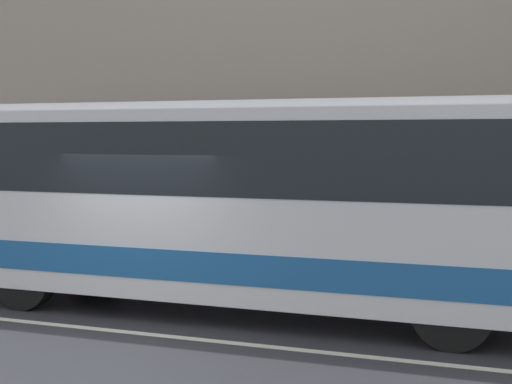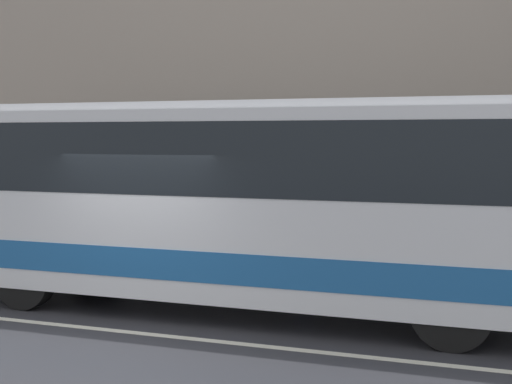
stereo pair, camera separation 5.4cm
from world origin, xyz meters
TOP-DOWN VIEW (x-y plane):
  - ground_plane at (0.00, 0.00)m, footprint 60.00×60.00m
  - sidewalk at (0.00, 5.37)m, footprint 60.00×2.74m
  - building_facade at (0.00, 6.88)m, footprint 60.00×0.35m
  - lane_stripe at (0.00, 0.00)m, footprint 54.00×0.14m
  - transit_bus at (0.79, 1.76)m, footprint 10.63×2.55m
  - pedestrian_waiting at (1.02, 5.91)m, footprint 0.36×0.36m

SIDE VIEW (x-z plane):
  - ground_plane at x=0.00m, z-range 0.00..0.00m
  - lane_stripe at x=0.00m, z-range 0.00..0.01m
  - sidewalk at x=0.00m, z-range 0.00..0.16m
  - pedestrian_waiting at x=1.02m, z-range 0.10..1.78m
  - transit_bus at x=0.79m, z-range 0.21..3.48m
  - building_facade at x=0.00m, z-range -0.18..10.16m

